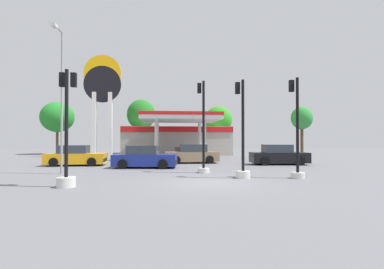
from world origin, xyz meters
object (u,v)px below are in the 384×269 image
(car_1, at_px, (145,158))
(tree_0, at_px, (57,117))
(traffic_signal_0, at_px, (203,141))
(traffic_signal_2, at_px, (297,144))
(traffic_signal_1, at_px, (242,149))
(traffic_signal_3, at_px, (67,149))
(car_0, at_px, (76,156))
(tree_2, at_px, (218,120))
(station_pole_sign, at_px, (102,93))
(car_3, at_px, (192,155))
(car_2, at_px, (279,155))
(corner_streetlamp, at_px, (61,88))
(tree_1, at_px, (141,115))
(tree_3, at_px, (302,118))

(car_1, relative_size, tree_0, 0.66)
(traffic_signal_0, bearing_deg, traffic_signal_2, -32.77)
(tree_0, bearing_deg, traffic_signal_1, -54.92)
(car_1, distance_m, traffic_signal_3, 8.04)
(car_0, height_order, tree_0, tree_0)
(traffic_signal_1, relative_size, tree_2, 0.76)
(station_pole_sign, distance_m, tree_2, 15.97)
(car_0, xyz_separation_m, traffic_signal_2, (12.62, -8.04, 0.99))
(car_3, bearing_deg, car_2, -17.39)
(car_3, relative_size, traffic_signal_3, 0.90)
(corner_streetlamp, bearing_deg, tree_0, 109.33)
(car_3, xyz_separation_m, tree_2, (5.10, 16.36, 3.77))
(car_2, bearing_deg, car_3, 162.61)
(car_0, distance_m, tree_1, 18.39)
(car_1, xyz_separation_m, car_3, (3.43, 3.59, 0.00))
(traffic_signal_2, distance_m, tree_1, 27.46)
(station_pole_sign, xyz_separation_m, traffic_signal_1, (10.16, -17.61, -5.24))
(traffic_signal_1, bearing_deg, car_3, 99.78)
(car_1, relative_size, traffic_signal_2, 0.87)
(station_pole_sign, relative_size, tree_1, 1.51)
(tree_0, bearing_deg, station_pole_sign, -43.64)
(tree_0, distance_m, tree_1, 10.21)
(car_3, bearing_deg, tree_2, 72.69)
(tree_0, bearing_deg, car_2, -37.89)
(car_1, bearing_deg, tree_2, 66.85)
(car_2, relative_size, traffic_signal_1, 0.89)
(car_1, xyz_separation_m, tree_0, (-11.84, 18.38, 3.91))
(tree_1, bearing_deg, traffic_signal_2, -69.94)
(station_pole_sign, relative_size, tree_2, 1.69)
(car_0, relative_size, corner_streetlamp, 0.53)
(corner_streetlamp, bearing_deg, car_1, 36.33)
(car_0, height_order, car_1, car_1)
(traffic_signal_2, bearing_deg, car_2, 74.65)
(car_3, height_order, traffic_signal_1, traffic_signal_1)
(car_2, bearing_deg, corner_streetlamp, -161.12)
(traffic_signal_0, bearing_deg, station_pole_sign, 119.42)
(traffic_signal_3, relative_size, tree_1, 0.66)
(car_0, distance_m, tree_0, 18.05)
(car_3, xyz_separation_m, tree_1, (-5.15, 16.11, 4.40))
(car_0, xyz_separation_m, corner_streetlamp, (0.71, -5.30, 3.95))
(station_pole_sign, height_order, traffic_signal_2, station_pole_sign)
(car_2, relative_size, tree_2, 0.68)
(car_2, bearing_deg, tree_2, 93.62)
(car_2, distance_m, tree_2, 18.74)
(car_3, height_order, tree_2, tree_2)
(tree_0, relative_size, tree_1, 0.91)
(traffic_signal_3, bearing_deg, traffic_signal_1, 14.33)
(tree_2, height_order, tree_3, tree_2)
(car_2, relative_size, traffic_signal_2, 0.87)
(tree_2, bearing_deg, tree_1, -178.61)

